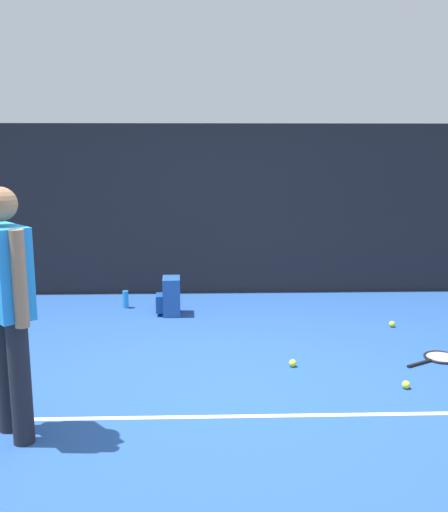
# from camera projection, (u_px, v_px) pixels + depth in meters

# --- Properties ---
(ground_plane) EXTENTS (12.00, 12.00, 0.00)m
(ground_plane) POSITION_uv_depth(u_px,v_px,m) (225.00, 382.00, 4.83)
(ground_plane) COLOR #234C93
(back_fence) EXTENTS (10.00, 0.10, 2.22)m
(back_fence) POSITION_uv_depth(u_px,v_px,m) (218.00, 210.00, 7.56)
(back_fence) COLOR black
(back_fence) RESTS_ON ground
(court_line) EXTENTS (9.00, 0.05, 0.00)m
(court_line) POSITION_uv_depth(u_px,v_px,m) (228.00, 416.00, 4.21)
(court_line) COLOR white
(court_line) RESTS_ON ground
(tennis_player) EXTENTS (0.43, 0.45, 1.70)m
(tennis_player) POSITION_uv_depth(u_px,v_px,m) (7.00, 299.00, 3.75)
(tennis_player) COLOR black
(tennis_player) RESTS_ON ground
(tennis_racket) EXTENTS (0.62, 0.45, 0.03)m
(tennis_racket) POSITION_uv_depth(u_px,v_px,m) (440.00, 358.00, 5.34)
(tennis_racket) COLOR black
(tennis_racket) RESTS_ON ground
(backpack) EXTENTS (0.29, 0.31, 0.44)m
(backpack) POSITION_uv_depth(u_px,v_px,m) (170.00, 297.00, 6.71)
(backpack) COLOR #1E478C
(backpack) RESTS_ON ground
(tennis_ball_near_player) EXTENTS (0.07, 0.07, 0.07)m
(tennis_ball_near_player) POSITION_uv_depth(u_px,v_px,m) (392.00, 324.00, 6.27)
(tennis_ball_near_player) COLOR #CCE033
(tennis_ball_near_player) RESTS_ON ground
(tennis_ball_by_fence) EXTENTS (0.07, 0.07, 0.07)m
(tennis_ball_by_fence) POSITION_uv_depth(u_px,v_px,m) (293.00, 363.00, 5.15)
(tennis_ball_by_fence) COLOR #CCE033
(tennis_ball_by_fence) RESTS_ON ground
(tennis_ball_mid_court) EXTENTS (0.07, 0.07, 0.07)m
(tennis_ball_mid_court) POSITION_uv_depth(u_px,v_px,m) (406.00, 385.00, 4.69)
(tennis_ball_mid_court) COLOR #CCE033
(tennis_ball_mid_court) RESTS_ON ground
(water_bottle) EXTENTS (0.07, 0.07, 0.21)m
(water_bottle) POSITION_uv_depth(u_px,v_px,m) (126.00, 299.00, 6.99)
(water_bottle) COLOR #268CD8
(water_bottle) RESTS_ON ground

